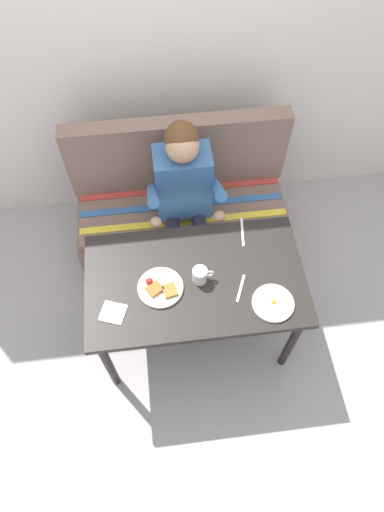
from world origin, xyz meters
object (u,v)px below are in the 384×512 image
person (184,193)px  coffee_mug (200,275)px  napkin (113,313)px  plate_breakfast (161,288)px  fork (241,288)px  knife (242,232)px  couch (182,212)px  plate_eggs (273,303)px  table (195,285)px

person → coffee_mug: size_ratio=10.27×
napkin → person: bearing=58.5°
person → plate_breakfast: 0.66m
fork → knife: bearing=101.4°
couch → knife: size_ratio=7.20×
couch → plate_eggs: bearing=-68.2°
plate_eggs → napkin: (-0.84, 0.05, -0.01)m
plate_eggs → coffee_mug: bearing=152.2°
coffee_mug → table: bearing=158.9°
table → fork: size_ratio=7.06×
coffee_mug → napkin: bearing=-163.3°
plate_eggs → fork: 0.19m
table → person: (0.01, 0.59, 0.09)m
table → knife: knife is taller
person → knife: size_ratio=6.06×
couch → coffee_mug: couch is taller
fork → person: bearing=131.8°
fork → couch: bearing=128.5°
table → couch: bearing=90.0°
plate_eggs → coffee_mug: (-0.36, 0.19, 0.04)m
person → coffee_mug: 0.60m
knife → plate_breakfast: bearing=-141.0°
couch → knife: couch is taller
table → person: person is taller
couch → table: bearing=-90.0°
fork → plate_eggs: bearing=-12.1°
coffee_mug → napkin: (-0.47, -0.14, -0.05)m
table → plate_breakfast: 0.22m
table → knife: (0.31, 0.27, 0.08)m
person → napkin: (-0.46, -0.74, -0.01)m
table → knife: size_ratio=6.00×
plate_eggs → fork: plate_eggs is taller
couch → fork: couch is taller
plate_breakfast → coffee_mug: 0.22m
plate_breakfast → plate_eggs: bearing=-15.2°
plate_eggs → coffee_mug: 0.41m
plate_eggs → napkin: plate_eggs is taller
plate_breakfast → napkin: bearing=-156.9°
coffee_mug → napkin: size_ratio=0.94×
table → plate_eggs: 0.44m
plate_eggs → knife: 0.48m
table → coffee_mug: (0.03, -0.01, 0.13)m
plate_breakfast → plate_eggs: plate_breakfast is taller
couch → plate_eggs: 1.12m
couch → plate_breakfast: (-0.19, -0.81, 0.41)m
table → napkin: size_ratio=9.55×
plate_eggs → plate_breakfast: bearing=164.8°
plate_breakfast → plate_eggs: 0.60m
table → napkin: napkin is taller
person → napkin: 0.87m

